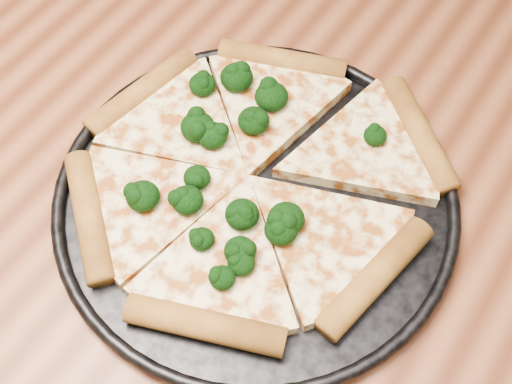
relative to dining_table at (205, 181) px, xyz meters
The scene contains 5 objects.
ground 0.66m from the dining_table, ahead, with size 4.00×4.00×0.00m, color brown.
dining_table is the anchor object (origin of this frame).
pizza_pan 0.14m from the dining_table, 22.69° to the right, with size 0.35×0.35×0.02m.
pizza 0.14m from the dining_table, 18.01° to the right, with size 0.32×0.33×0.02m.
broccoli_florets 0.14m from the dining_table, 26.72° to the right, with size 0.18×0.21×0.02m.
Camera 1 is at (0.26, -0.29, 1.25)m, focal length 47.22 mm.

